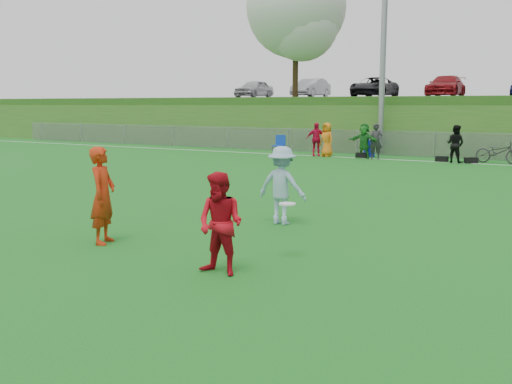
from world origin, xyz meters
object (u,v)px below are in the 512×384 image
Objects in this scene: player_red_left at (103,195)px; frisbee at (287,204)px; player_red_center at (221,224)px; player_blue at (282,185)px; recycling_bin at (369,148)px; bicycle at (498,152)px.

player_red_left is 6.43× the size of frisbee.
player_blue reaches higher than player_red_center.
player_red_center is at bearing -77.92° from recycling_bin.
bicycle is (2.55, 16.22, -0.34)m from player_blue.
player_red_left is 3.86m from player_blue.
bicycle is at bearing 86.90° from player_red_center.
player_red_left is 19.99m from bicycle.
bicycle reaches higher than recycling_bin.
player_blue is at bearing -78.10° from recycling_bin.
frisbee is at bearing 117.73° from player_blue.
player_red_left is at bearing -168.95° from frisbee.
frisbee is at bearing -75.72° from recycling_bin.
frisbee is 18.78m from bicycle.
frisbee is at bearing -173.34° from bicycle.
player_red_center is 3.91m from player_blue.
player_red_center reaches higher than frisbee.
player_red_left is 3.58m from frisbee.
frisbee is 0.14× the size of bicycle.
player_blue is 2.87m from frisbee.
player_red_left is 19.91m from recycling_bin.
player_red_left reaches higher than recycling_bin.
recycling_bin is at bearing 104.28° from frisbee.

